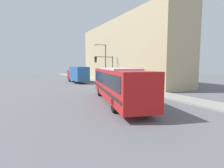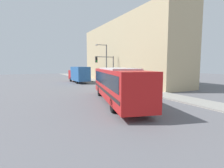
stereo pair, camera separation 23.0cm
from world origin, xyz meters
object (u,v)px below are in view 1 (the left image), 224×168
(delivery_truck, at_px, (78,74))
(city_bus, at_px, (118,82))
(traffic_light_pole, at_px, (106,65))
(pedestrian_near_corner, at_px, (120,81))
(street_lamp, at_px, (104,61))
(fire_hydrant, at_px, (145,89))

(delivery_truck, bearing_deg, city_bus, -96.25)
(traffic_light_pole, distance_m, pedestrian_near_corner, 3.46)
(city_bus, xyz_separation_m, street_lamp, (5.58, 14.77, 2.40))
(fire_hydrant, xyz_separation_m, street_lamp, (-0.03, 11.71, 3.69))
(pedestrian_near_corner, bearing_deg, traffic_light_pole, 124.82)
(delivery_truck, bearing_deg, traffic_light_pole, -72.69)
(traffic_light_pole, xyz_separation_m, pedestrian_near_corner, (1.41, -2.03, -2.42))
(delivery_truck, distance_m, fire_hydrant, 16.98)
(city_bus, distance_m, fire_hydrant, 6.52)
(delivery_truck, height_order, pedestrian_near_corner, delivery_truck)
(fire_hydrant, bearing_deg, delivery_truck, 101.78)
(delivery_truck, distance_m, street_lamp, 6.47)
(fire_hydrant, height_order, traffic_light_pole, traffic_light_pole)
(delivery_truck, relative_size, traffic_light_pole, 1.67)
(traffic_light_pole, relative_size, street_lamp, 0.68)
(traffic_light_pole, xyz_separation_m, street_lamp, (1.01, 2.88, 0.81))
(traffic_light_pole, height_order, pedestrian_near_corner, traffic_light_pole)
(fire_hydrant, bearing_deg, street_lamp, 90.16)
(street_lamp, bearing_deg, fire_hydrant, -89.84)
(street_lamp, distance_m, pedestrian_near_corner, 5.89)
(street_lamp, relative_size, pedestrian_near_corner, 4.11)
(delivery_truck, distance_m, pedestrian_near_corner, 10.52)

